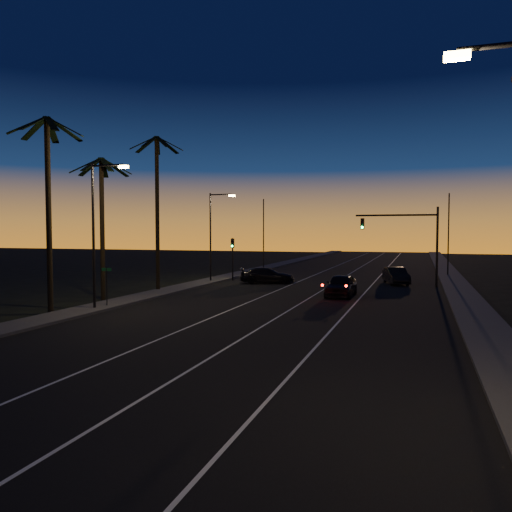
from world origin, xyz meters
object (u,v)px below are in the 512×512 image
(signal_mast, at_px, (409,232))
(cross_car, at_px, (267,275))
(lead_car, at_px, (341,285))
(right_car, at_px, (396,276))

(signal_mast, distance_m, cross_car, 13.34)
(signal_mast, height_order, lead_car, signal_mast)
(lead_car, bearing_deg, signal_mast, 61.93)
(lead_car, relative_size, right_car, 1.10)
(signal_mast, distance_m, right_car, 4.43)
(lead_car, bearing_deg, cross_car, 138.19)
(lead_car, height_order, cross_car, lead_car)
(right_car, bearing_deg, lead_car, -108.97)
(right_car, distance_m, cross_car, 11.90)
(right_car, bearing_deg, cross_car, -165.17)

